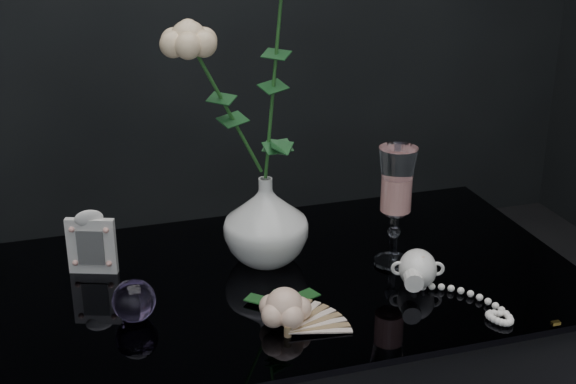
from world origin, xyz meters
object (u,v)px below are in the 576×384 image
object	(u,v)px
picture_frame	(91,242)
pearl_jar	(418,267)
loose_rose	(284,307)
paperweight	(134,301)
wine_glass	(395,207)
vase	(266,220)

from	to	relation	value
picture_frame	pearl_jar	bearing A→B (deg)	-1.68
loose_rose	pearl_jar	size ratio (longest dim) A/B	0.78
paperweight	loose_rose	bearing A→B (deg)	-20.54
wine_glass	paperweight	xyz separation A→B (m)	(-0.47, -0.06, -0.08)
vase	picture_frame	distance (m)	0.31
wine_glass	paperweight	bearing A→B (deg)	-172.86
picture_frame	vase	bearing A→B (deg)	11.52
wine_glass	picture_frame	bearing A→B (deg)	166.52
wine_glass	pearl_jar	size ratio (longest dim) A/B	0.94
vase	wine_glass	world-z (taller)	wine_glass
pearl_jar	loose_rose	bearing A→B (deg)	-148.54
vase	loose_rose	size ratio (longest dim) A/B	0.87
paperweight	loose_rose	distance (m)	0.24
pearl_jar	wine_glass	bearing A→B (deg)	113.76
paperweight	loose_rose	xyz separation A→B (m)	(0.22, -0.08, -0.00)
picture_frame	paperweight	world-z (taller)	picture_frame
wine_glass	paperweight	distance (m)	0.48
wine_glass	picture_frame	size ratio (longest dim) A/B	1.84
wine_glass	loose_rose	xyz separation A→B (m)	(-0.25, -0.14, -0.08)
loose_rose	paperweight	bearing A→B (deg)	167.74
picture_frame	loose_rose	size ratio (longest dim) A/B	0.66
wine_glass	vase	bearing A→B (deg)	159.91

